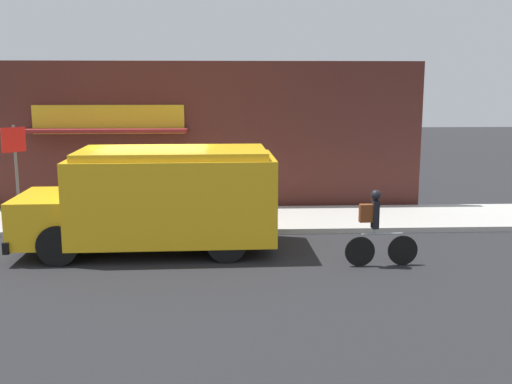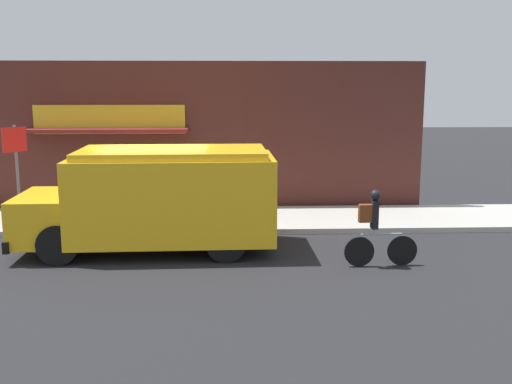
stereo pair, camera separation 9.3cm
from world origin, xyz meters
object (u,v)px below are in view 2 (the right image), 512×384
object	(u,v)px
school_bus	(159,198)
trash_bin	(126,203)
cyclist	(376,228)
stop_sign_post	(16,159)

from	to	relation	value
school_bus	trash_bin	size ratio (longest dim) A/B	7.18
trash_bin	cyclist	bearing A→B (deg)	-35.59
stop_sign_post	trash_bin	distance (m)	2.92
school_bus	stop_sign_post	bearing A→B (deg)	152.30
school_bus	cyclist	world-z (taller)	school_bus
stop_sign_post	cyclist	bearing A→B (deg)	-21.31
cyclist	stop_sign_post	distance (m)	8.79
school_bus	stop_sign_post	distance (m)	4.13
stop_sign_post	trash_bin	bearing A→B (deg)	19.87
cyclist	stop_sign_post	xyz separation A→B (m)	(-8.13, 3.17, 1.03)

